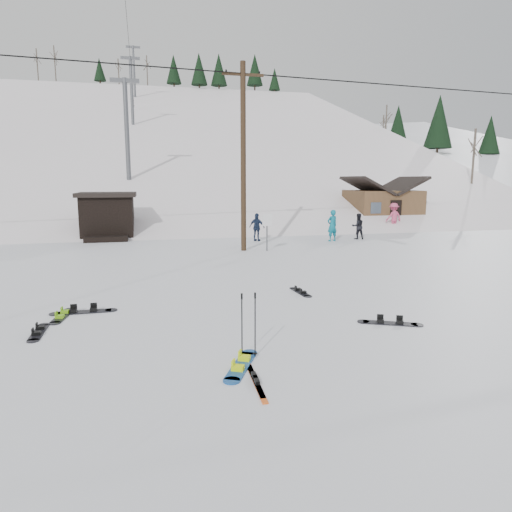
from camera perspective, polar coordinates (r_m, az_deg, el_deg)
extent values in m
plane|color=white|center=(9.22, 4.07, -12.76)|extent=(200.00, 200.00, 0.00)
cube|color=white|center=(65.06, -10.61, -4.46)|extent=(60.00, 85.24, 65.97)
cube|color=white|center=(72.36, 21.24, -2.73)|extent=(45.66, 93.98, 54.59)
cylinder|color=#3A2819|center=(22.63, -1.60, 12.04)|extent=(0.26, 0.26, 9.00)
cube|color=#3A2819|center=(23.13, -1.65, 21.74)|extent=(2.00, 0.12, 0.12)
cylinder|color=black|center=(23.16, -1.65, 22.03)|extent=(0.08, 0.08, 0.12)
cylinder|color=#595B60|center=(22.61, 1.38, 2.91)|extent=(0.07, 0.07, 1.80)
cube|color=white|center=(22.51, 1.41, 4.54)|extent=(0.50, 0.04, 0.60)
cube|color=black|center=(29.33, -18.00, 4.64)|extent=(3.00, 3.00, 2.50)
cube|color=black|center=(29.25, -18.14, 7.32)|extent=(3.40, 3.40, 0.25)
cube|color=black|center=(27.65, -18.18, 2.07)|extent=(2.40, 1.20, 0.30)
cylinder|color=#595B60|center=(38.35, -15.84, 14.76)|extent=(0.36, 0.36, 8.00)
cube|color=#595B60|center=(38.91, -16.10, 20.33)|extent=(2.20, 0.30, 0.30)
cylinder|color=#595B60|center=(59.05, -15.28, 19.16)|extent=(0.36, 0.36, 8.00)
cube|color=#595B60|center=(59.83, -15.45, 22.75)|extent=(2.20, 0.30, 0.30)
cylinder|color=#595B60|center=(79.93, -15.00, 21.27)|extent=(0.36, 0.36, 8.00)
cube|color=#595B60|center=(80.81, -15.12, 23.91)|extent=(2.20, 0.30, 0.30)
cube|color=brown|center=(36.69, 15.49, 5.80)|extent=(5.00, 4.00, 2.70)
cube|color=black|center=(36.00, 13.70, 8.52)|extent=(2.69, 4.40, 1.43)
cube|color=black|center=(37.30, 17.45, 8.38)|extent=(2.69, 4.40, 1.43)
cube|color=black|center=(34.95, 17.06, 5.15)|extent=(0.90, 0.06, 1.90)
cube|color=#1851A0|center=(8.88, -1.87, -13.53)|extent=(0.87, 1.35, 0.03)
cylinder|color=#1851A0|center=(9.49, -0.83, -11.99)|extent=(0.31, 0.31, 0.03)
cylinder|color=#1851A0|center=(8.29, -3.07, -15.30)|extent=(0.31, 0.31, 0.03)
cube|color=#E1F90D|center=(9.08, -1.48, -12.61)|extent=(0.27, 0.25, 0.09)
cube|color=#E1F90D|center=(8.64, -2.28, -13.79)|extent=(0.27, 0.25, 0.09)
cube|color=#D64E16|center=(8.22, 0.03, -15.53)|extent=(0.16, 1.56, 0.02)
cube|color=black|center=(8.20, 0.03, -15.26)|extent=(0.09, 0.28, 0.07)
cube|color=#D64E16|center=(8.36, -0.18, -15.08)|extent=(0.16, 1.56, 0.02)
cube|color=black|center=(8.34, -0.18, -14.81)|extent=(0.09, 0.28, 0.07)
cylinder|color=black|center=(9.06, -1.77, -8.84)|extent=(0.03, 0.03, 1.28)
cylinder|color=black|center=(9.26, -1.75, -12.22)|extent=(0.10, 0.10, 0.01)
cylinder|color=black|center=(8.89, -1.79, -5.06)|extent=(0.04, 0.04, 0.12)
cylinder|color=black|center=(9.11, -0.11, -8.72)|extent=(0.03, 0.03, 1.28)
cylinder|color=black|center=(9.31, -0.11, -12.09)|extent=(0.10, 0.10, 0.01)
cylinder|color=black|center=(8.94, -0.11, -4.96)|extent=(0.04, 0.04, 0.12)
cube|color=black|center=(13.07, -20.74, -6.56)|extent=(1.41, 0.35, 0.03)
cylinder|color=black|center=(13.00, -17.65, -6.47)|extent=(0.32, 0.32, 0.03)
cylinder|color=black|center=(13.17, -23.79, -6.64)|extent=(0.32, 0.32, 0.03)
cube|color=black|center=(13.02, -19.64, -6.27)|extent=(0.18, 0.23, 0.09)
cube|color=black|center=(13.08, -21.86, -6.34)|extent=(0.18, 0.23, 0.09)
cube|color=black|center=(11.79, -25.53, -8.61)|extent=(0.28, 1.15, 0.02)
cylinder|color=black|center=(12.33, -25.00, -7.81)|extent=(0.26, 0.26, 0.02)
cylinder|color=black|center=(11.26, -26.11, -9.50)|extent=(0.26, 0.26, 0.02)
cube|color=black|center=(11.97, -25.35, -8.09)|extent=(0.19, 0.14, 0.08)
cube|color=black|center=(11.58, -25.75, -8.69)|extent=(0.19, 0.14, 0.08)
cube|color=black|center=(12.91, -23.02, -6.91)|extent=(0.44, 1.25, 0.02)
cylinder|color=black|center=(13.47, -22.26, -6.19)|extent=(0.28, 0.28, 0.02)
cylinder|color=black|center=(12.35, -23.85, -7.69)|extent=(0.28, 0.28, 0.02)
cube|color=#70B915|center=(13.09, -22.75, -6.42)|extent=(0.22, 0.17, 0.08)
cube|color=#70B915|center=(12.69, -23.33, -6.96)|extent=(0.22, 0.17, 0.08)
cube|color=black|center=(11.78, 16.40, -8.07)|extent=(1.28, 0.80, 0.03)
cylinder|color=black|center=(11.85, 19.50, -8.12)|extent=(0.29, 0.29, 0.03)
cylinder|color=black|center=(11.73, 13.26, -8.00)|extent=(0.29, 0.29, 0.03)
cube|color=black|center=(11.79, 17.54, -7.83)|extent=(0.23, 0.26, 0.08)
cube|color=black|center=(11.74, 15.28, -7.79)|extent=(0.23, 0.26, 0.08)
cube|color=black|center=(14.41, 5.57, -4.52)|extent=(0.36, 1.13, 0.02)
cylinder|color=black|center=(14.90, 4.70, -4.04)|extent=(0.25, 0.25, 0.02)
cylinder|color=black|center=(13.92, 6.51, -5.04)|extent=(0.25, 0.25, 0.02)
cube|color=black|center=(14.57, 5.25, -4.16)|extent=(0.19, 0.15, 0.07)
cube|color=black|center=(14.22, 5.90, -4.52)|extent=(0.19, 0.15, 0.07)
imported|color=#0C6C81|center=(26.62, 9.51, 3.78)|extent=(0.75, 0.60, 1.81)
imported|color=black|center=(27.84, 12.62, 3.64)|extent=(0.79, 0.64, 1.53)
imported|color=#C7466D|center=(33.39, 16.82, 4.73)|extent=(1.33, 0.89, 1.91)
imported|color=#1A2641|center=(26.26, 0.12, 3.62)|extent=(0.99, 0.89, 1.61)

